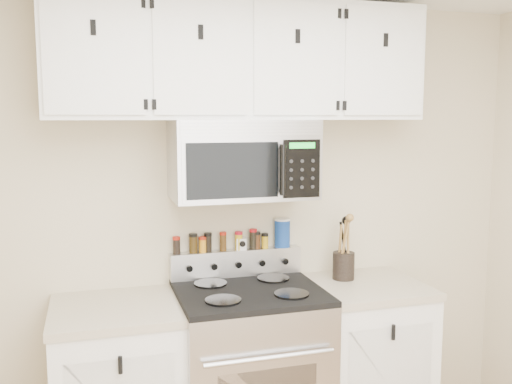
# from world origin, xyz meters

# --- Properties ---
(back_wall) EXTENTS (3.50, 0.01, 2.50)m
(back_wall) POSITION_xyz_m (0.00, 1.75, 1.25)
(back_wall) COLOR #C8B696
(back_wall) RESTS_ON floor
(range) EXTENTS (0.76, 0.65, 1.10)m
(range) POSITION_xyz_m (0.00, 1.43, 0.49)
(range) COLOR #B7B7BA
(range) RESTS_ON floor
(base_cabinet_right) EXTENTS (0.64, 0.62, 0.92)m
(base_cabinet_right) POSITION_xyz_m (0.69, 1.45, 0.46)
(base_cabinet_right) COLOR white
(base_cabinet_right) RESTS_ON floor
(microwave) EXTENTS (0.76, 0.44, 0.42)m
(microwave) POSITION_xyz_m (0.00, 1.55, 1.63)
(microwave) COLOR #9E9EA3
(microwave) RESTS_ON back_wall
(upper_cabinets) EXTENTS (2.00, 0.35, 0.62)m
(upper_cabinets) POSITION_xyz_m (-0.00, 1.58, 2.15)
(upper_cabinets) COLOR white
(upper_cabinets) RESTS_ON back_wall
(utensil_crock) EXTENTS (0.13, 0.13, 0.37)m
(utensil_crock) POSITION_xyz_m (0.60, 1.56, 1.01)
(utensil_crock) COLOR black
(utensil_crock) RESTS_ON base_cabinet_right
(kitchen_timer) EXTENTS (0.07, 0.06, 0.07)m
(kitchen_timer) POSITION_xyz_m (0.03, 1.71, 1.13)
(kitchen_timer) COLOR silver
(kitchen_timer) RESTS_ON range
(salt_canister) EXTENTS (0.09, 0.09, 0.17)m
(salt_canister) POSITION_xyz_m (0.28, 1.71, 1.18)
(salt_canister) COLOR navy
(salt_canister) RESTS_ON range
(spice_jar_0) EXTENTS (0.04, 0.04, 0.10)m
(spice_jar_0) POSITION_xyz_m (-0.34, 1.71, 1.15)
(spice_jar_0) COLOR black
(spice_jar_0) RESTS_ON range
(spice_jar_1) EXTENTS (0.05, 0.05, 0.11)m
(spice_jar_1) POSITION_xyz_m (-0.25, 1.71, 1.15)
(spice_jar_1) COLOR #38280D
(spice_jar_1) RESTS_ON range
(spice_jar_2) EXTENTS (0.05, 0.05, 0.09)m
(spice_jar_2) POSITION_xyz_m (-0.19, 1.71, 1.14)
(spice_jar_2) COLOR orange
(spice_jar_2) RESTS_ON range
(spice_jar_3) EXTENTS (0.04, 0.04, 0.11)m
(spice_jar_3) POSITION_xyz_m (-0.16, 1.71, 1.15)
(spice_jar_3) COLOR black
(spice_jar_3) RESTS_ON range
(spice_jar_4) EXTENTS (0.04, 0.04, 0.11)m
(spice_jar_4) POSITION_xyz_m (-0.08, 1.71, 1.15)
(spice_jar_4) COLOR #462D10
(spice_jar_4) RESTS_ON range
(spice_jar_5) EXTENTS (0.04, 0.04, 0.11)m
(spice_jar_5) POSITION_xyz_m (0.02, 1.71, 1.15)
(spice_jar_5) COLOR gold
(spice_jar_5) RESTS_ON range
(spice_jar_6) EXTENTS (0.04, 0.04, 0.12)m
(spice_jar_6) POSITION_xyz_m (0.10, 1.71, 1.16)
(spice_jar_6) COLOR black
(spice_jar_6) RESTS_ON range
(spice_jar_7) EXTENTS (0.04, 0.04, 0.10)m
(spice_jar_7) POSITION_xyz_m (0.12, 1.71, 1.15)
(spice_jar_7) COLOR #462610
(spice_jar_7) RESTS_ON range
(spice_jar_8) EXTENTS (0.04, 0.04, 0.09)m
(spice_jar_8) POSITION_xyz_m (0.17, 1.71, 1.14)
(spice_jar_8) COLOR gold
(spice_jar_8) RESTS_ON range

